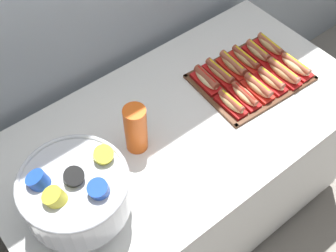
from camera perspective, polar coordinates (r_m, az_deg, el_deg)
ground_plane at (r=2.49m, az=1.25°, el=-11.02°), size 10.00×10.00×0.00m
buffet_table at (r=2.13m, az=1.45°, el=-5.90°), size 1.60×0.84×0.79m
serving_tray at (r=2.02m, az=10.53°, el=6.10°), size 0.50×0.39×0.01m
hot_dog_0 at (r=1.86m, az=8.09°, el=2.94°), size 0.06×0.15×0.06m
hot_dog_1 at (r=1.90m, az=9.80°, el=3.85°), size 0.07×0.16×0.06m
hot_dog_2 at (r=1.94m, az=11.47°, el=4.88°), size 0.07×0.16×0.06m
hot_dog_3 at (r=1.98m, az=13.04°, el=5.73°), size 0.06×0.16×0.06m
hot_dog_4 at (r=2.03m, az=14.58°, el=6.63°), size 0.06×0.18×0.07m
hot_dog_5 at (r=2.07m, az=16.03°, el=7.40°), size 0.07×0.17×0.06m
hot_dog_6 at (r=1.94m, az=4.94°, el=5.99°), size 0.07×0.16×0.06m
hot_dog_7 at (r=1.98m, az=6.65°, el=6.81°), size 0.06×0.18×0.06m
hot_dog_8 at (r=2.02m, az=8.31°, el=7.73°), size 0.07×0.17×0.06m
hot_dog_9 at (r=2.06m, az=9.89°, el=8.46°), size 0.06×0.17×0.06m
hot_dog_10 at (r=2.10m, az=11.43°, el=9.26°), size 0.07×0.16×0.06m
hot_dog_11 at (r=2.15m, az=12.91°, el=9.99°), size 0.07×0.16×0.06m
punch_bowl at (r=1.50m, az=-11.71°, el=-8.21°), size 0.36×0.36×0.27m
cup_stack at (r=1.67m, az=-4.16°, el=-0.36°), size 0.09×0.09×0.22m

